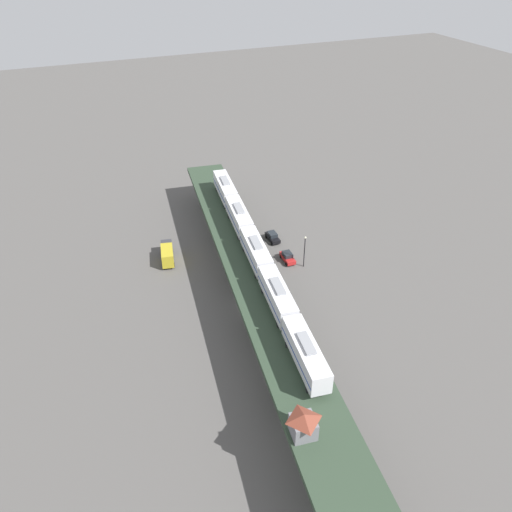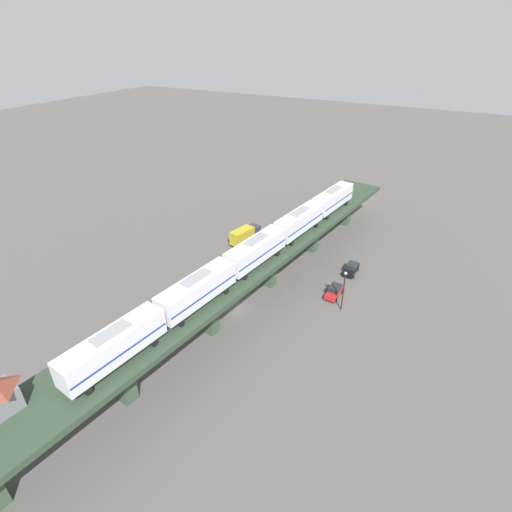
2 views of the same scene
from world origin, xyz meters
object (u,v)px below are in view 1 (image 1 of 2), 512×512
object	(u,v)px
subway_train	(256,251)
delivery_truck	(167,253)
street_lamp	(305,249)
street_car_black	(273,237)
street_car_red	(288,257)
signal_hut	(303,424)

from	to	relation	value
subway_train	delivery_truck	size ratio (longest dim) A/B	8.30
delivery_truck	street_lamp	bearing A→B (deg)	153.62
street_car_black	delivery_truck	xyz separation A→B (m)	(22.66, -0.98, 0.82)
delivery_truck	street_lamp	xyz separation A→B (m)	(-24.49, 12.14, 2.35)
street_car_black	delivery_truck	distance (m)	22.70
street_car_red	delivery_truck	bearing A→B (deg)	-22.38
subway_train	delivery_truck	xyz separation A→B (m)	(12.11, -17.43, -8.21)
signal_hut	street_car_red	bearing A→B (deg)	-113.38
street_car_red	delivery_truck	distance (m)	24.17
delivery_truck	subway_train	bearing A→B (deg)	124.80
street_car_red	street_car_black	size ratio (longest dim) A/B	1.01
street_car_black	subway_train	bearing A→B (deg)	57.31
street_car_red	street_lamp	distance (m)	4.83
street_lamp	street_car_black	bearing A→B (deg)	-80.71
street_car_black	signal_hut	bearing A→B (deg)	69.76
subway_train	signal_hut	bearing A→B (deg)	76.61
delivery_truck	street_car_black	bearing A→B (deg)	177.52
subway_train	delivery_truck	bearing A→B (deg)	-55.20
street_lamp	signal_hut	bearing A→B (deg)	62.59
subway_train	street_car_red	distance (m)	15.94
subway_train	street_car_red	xyz separation A→B (m)	(-10.23, -8.23, -9.04)
subway_train	street_car_red	world-z (taller)	subway_train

